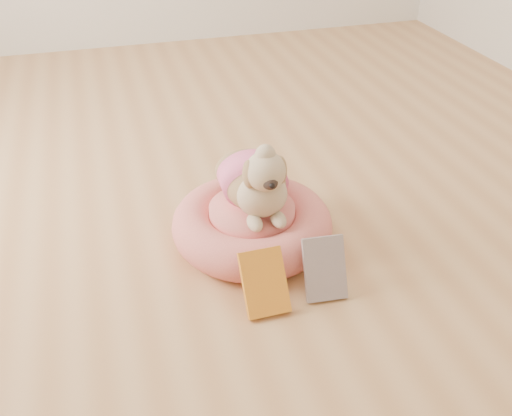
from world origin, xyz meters
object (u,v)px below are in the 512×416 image
object	(u,v)px
pet_bed	(252,224)
dog	(256,168)
book_yellow	(264,282)
book_white	(325,269)

from	to	relation	value
pet_bed	dog	bearing A→B (deg)	17.93
book_yellow	book_white	world-z (taller)	book_white
dog	book_yellow	bearing A→B (deg)	-100.84
dog	book_white	world-z (taller)	dog
dog	book_white	distance (m)	0.40
pet_bed	book_white	xyz separation A→B (m)	(0.14, -0.32, 0.02)
book_white	book_yellow	bearing A→B (deg)	-173.39
pet_bed	dog	size ratio (longest dim) A/B	1.41
pet_bed	book_white	bearing A→B (deg)	-66.09
book_white	pet_bed	bearing A→B (deg)	119.15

